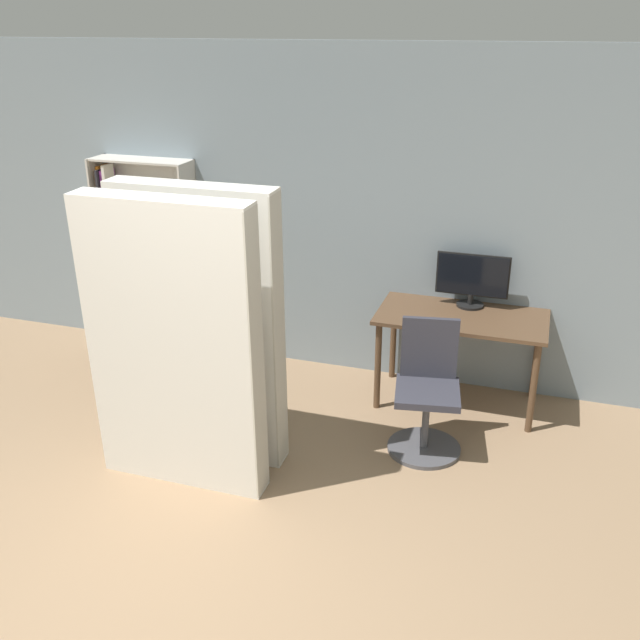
{
  "coord_description": "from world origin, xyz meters",
  "views": [
    {
      "loc": [
        1.69,
        -2.28,
        2.84
      ],
      "look_at": [
        0.38,
        1.75,
        1.05
      ],
      "focal_mm": 40.0,
      "sensor_mm": 36.0,
      "label": 1
    }
  ],
  "objects_px": {
    "office_chair": "(427,399)",
    "bookshelf": "(142,260)",
    "monitor": "(472,278)",
    "mattress_far": "(201,326)",
    "mattress_near": "(175,349)"
  },
  "relations": [
    {
      "from": "mattress_near",
      "to": "mattress_far",
      "type": "bearing_deg",
      "value": 90.0
    },
    {
      "from": "mattress_far",
      "to": "bookshelf",
      "type": "bearing_deg",
      "value": 132.51
    },
    {
      "from": "monitor",
      "to": "mattress_far",
      "type": "relative_size",
      "value": 0.29
    },
    {
      "from": "mattress_near",
      "to": "monitor",
      "type": "bearing_deg",
      "value": 48.39
    },
    {
      "from": "monitor",
      "to": "office_chair",
      "type": "xyz_separation_m",
      "value": [
        -0.16,
        -0.93,
        -0.6
      ]
    },
    {
      "from": "monitor",
      "to": "mattress_near",
      "type": "bearing_deg",
      "value": -131.61
    },
    {
      "from": "monitor",
      "to": "office_chair",
      "type": "bearing_deg",
      "value": -99.57
    },
    {
      "from": "monitor",
      "to": "bookshelf",
      "type": "height_order",
      "value": "bookshelf"
    },
    {
      "from": "bookshelf",
      "to": "mattress_far",
      "type": "bearing_deg",
      "value": -47.49
    },
    {
      "from": "monitor",
      "to": "office_chair",
      "type": "height_order",
      "value": "monitor"
    },
    {
      "from": "bookshelf",
      "to": "mattress_far",
      "type": "xyz_separation_m",
      "value": [
        1.33,
        -1.46,
        0.12
      ]
    },
    {
      "from": "monitor",
      "to": "mattress_far",
      "type": "distance_m",
      "value": 2.16
    },
    {
      "from": "monitor",
      "to": "mattress_far",
      "type": "xyz_separation_m",
      "value": [
        -1.61,
        -1.44,
        -0.03
      ]
    },
    {
      "from": "office_chair",
      "to": "bookshelf",
      "type": "bearing_deg",
      "value": 161.34
    },
    {
      "from": "mattress_near",
      "to": "mattress_far",
      "type": "xyz_separation_m",
      "value": [
        0.0,
        0.37,
        -0.0
      ]
    }
  ]
}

